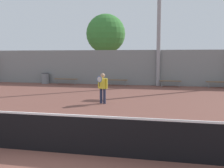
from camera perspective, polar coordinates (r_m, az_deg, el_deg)
The scene contains 11 objects.
ground_plane at distance 6.94m, azimuth -12.31°, elevation -14.31°, with size 100.00×100.00×0.00m, color brown.
tennis_net at distance 6.79m, azimuth -12.40°, elevation -10.32°, with size 11.16×0.09×0.99m.
tennis_player at distance 13.22m, azimuth -2.05°, elevation -0.52°, with size 0.55×0.49×1.54m.
bench_courtside_near at distance 22.50m, azimuth -10.01°, elevation 1.04°, with size 2.02×0.40×0.48m.
bench_courtside_far at distance 21.26m, azimuth 22.53°, elevation 0.36°, with size 2.06×0.40×0.48m.
bench_adjacent_court at distance 20.89m, azimuth 12.58°, elevation 0.58°, with size 1.67×0.40×0.48m.
bench_by_gate at distance 21.28m, azimuth 0.78°, elevation 0.84°, with size 1.97×0.40×0.48m.
light_pole_far_right at distance 21.49m, azimuth 10.19°, elevation 13.54°, with size 0.90×0.60×9.31m.
trash_bin at distance 23.60m, azimuth -14.33°, elevation 1.21°, with size 0.65×0.65×0.91m.
back_fence at distance 21.69m, azimuth 4.71°, elevation 3.58°, with size 27.58×0.06×2.89m.
tree_green_broad at distance 28.59m, azimuth -1.36°, elevation 10.87°, with size 4.18×4.18×6.87m.
Camera 1 is at (2.71, -5.92, 2.41)m, focal length 42.00 mm.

